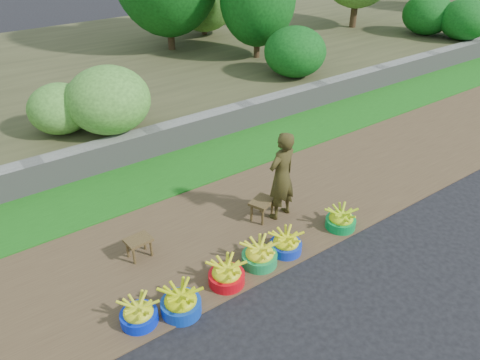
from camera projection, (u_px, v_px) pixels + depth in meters
ground_plane at (289, 268)px, 6.42m from camera, size 120.00×120.00×0.00m
dirt_shoulder at (237, 224)px, 7.28m from camera, size 80.00×2.50×0.02m
grass_verge at (175, 171)px, 8.67m from camera, size 80.00×1.50×0.04m
retaining_wall at (153, 142)px, 9.13m from camera, size 80.00×0.35×0.55m
earth_bank at (70, 76)px, 12.55m from camera, size 80.00×10.00×0.50m
basin_a at (139, 314)px, 5.52m from camera, size 0.45×0.45×0.34m
basin_b at (181, 302)px, 5.66m from camera, size 0.50×0.50×0.37m
basin_c at (226, 274)px, 6.09m from camera, size 0.48×0.48×0.36m
basin_d at (260, 255)px, 6.41m from camera, size 0.49×0.49×0.37m
basin_e at (286, 244)px, 6.64m from camera, size 0.46×0.46×0.34m
basin_f at (341, 220)px, 7.13m from camera, size 0.46×0.46×0.34m
stool_left at (139, 242)px, 6.48m from camera, size 0.37×0.29×0.31m
stool_right at (262, 204)px, 7.26m from camera, size 0.46×0.41×0.33m
vendor_woman at (282, 176)px, 7.09m from camera, size 0.57×0.42×1.45m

